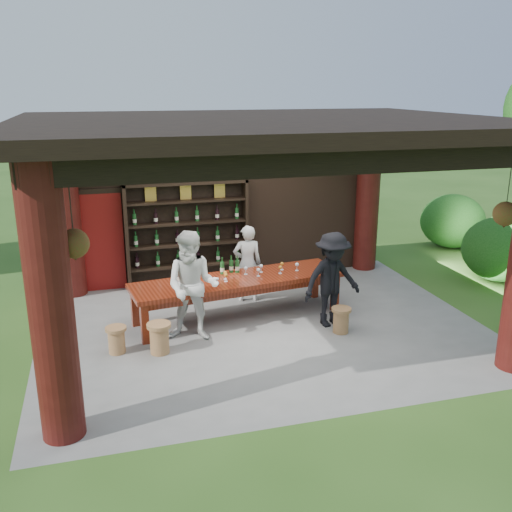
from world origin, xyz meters
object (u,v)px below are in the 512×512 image
object	(u,v)px
guest_man	(332,280)
napkin_basket	(183,282)
wine_shelf	(187,234)
stool_near_right	(341,319)
tasting_table	(238,284)
stool_far_left	(117,339)
host	(247,263)
guest_woman	(193,286)
stool_near_left	(159,337)

from	to	relation	value
guest_man	napkin_basket	xyz separation A→B (m)	(-2.45, 0.57, -0.00)
wine_shelf	stool_near_right	distance (m)	3.77
tasting_table	stool_far_left	size ratio (longest dim) A/B	8.96
stool_far_left	host	world-z (taller)	host
tasting_table	guest_man	world-z (taller)	guest_man
stool_far_left	wine_shelf	bearing A→B (deg)	60.59
host	guest_woman	bearing A→B (deg)	55.30
tasting_table	stool_near_right	bearing A→B (deg)	-35.54
stool_far_left	guest_woman	world-z (taller)	guest_woman
stool_near_left	guest_man	world-z (taller)	guest_man
tasting_table	guest_man	distance (m)	1.64
guest_woman	stool_far_left	bearing A→B (deg)	-150.71
stool_far_left	guest_man	world-z (taller)	guest_man
stool_far_left	guest_woman	size ratio (longest dim) A/B	0.24
wine_shelf	host	distance (m)	1.54
stool_far_left	guest_man	size ratio (longest dim) A/B	0.26
wine_shelf	guest_man	xyz separation A→B (m)	(2.03, -2.69, -0.27)
guest_woman	wine_shelf	bearing A→B (deg)	102.65
wine_shelf	stool_far_left	bearing A→B (deg)	-119.41
tasting_table	stool_near_left	size ratio (longest dim) A/B	7.83
guest_man	tasting_table	bearing A→B (deg)	144.26
wine_shelf	napkin_basket	xyz separation A→B (m)	(-0.42, -2.12, -0.27)
stool_near_left	guest_man	size ratio (longest dim) A/B	0.30
stool_near_left	guest_man	xyz separation A→B (m)	(2.97, 0.30, 0.56)
stool_far_left	napkin_basket	world-z (taller)	napkin_basket
stool_near_right	host	distance (m)	2.24
wine_shelf	guest_man	world-z (taller)	wine_shelf
guest_woman	guest_man	size ratio (longest dim) A/B	1.10
stool_near_left	napkin_basket	xyz separation A→B (m)	(0.52, 0.87, 0.56)
wine_shelf	guest_woman	size ratio (longest dim) A/B	1.37
napkin_basket	host	bearing A→B (deg)	35.07
stool_near_left	stool_far_left	xyz separation A→B (m)	(-0.64, 0.18, -0.03)
napkin_basket	tasting_table	bearing A→B (deg)	9.08
tasting_table	host	xyz separation A→B (m)	(0.38, 0.80, 0.10)
stool_near_left	tasting_table	bearing A→B (deg)	34.24
guest_man	napkin_basket	size ratio (longest dim) A/B	6.33
guest_woman	tasting_table	bearing A→B (deg)	55.43
tasting_table	host	bearing A→B (deg)	64.48
tasting_table	host	size ratio (longest dim) A/B	2.59
guest_man	guest_woman	bearing A→B (deg)	168.55
wine_shelf	host	size ratio (longest dim) A/B	1.66
guest_man	wine_shelf	bearing A→B (deg)	117.61
guest_woman	napkin_basket	world-z (taller)	guest_woman
stool_near_left	napkin_basket	bearing A→B (deg)	58.89
napkin_basket	stool_far_left	bearing A→B (deg)	-149.52
stool_near_left	stool_near_right	distance (m)	3.01
wine_shelf	guest_woman	bearing A→B (deg)	-97.43
guest_man	napkin_basket	world-z (taller)	guest_man
napkin_basket	wine_shelf	bearing A→B (deg)	78.81
tasting_table	stool_far_left	distance (m)	2.34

